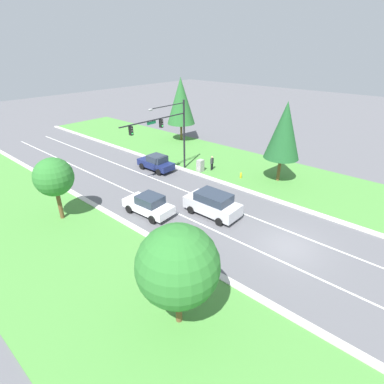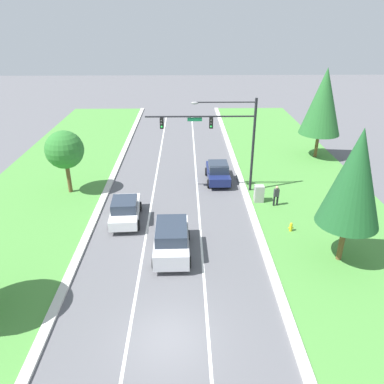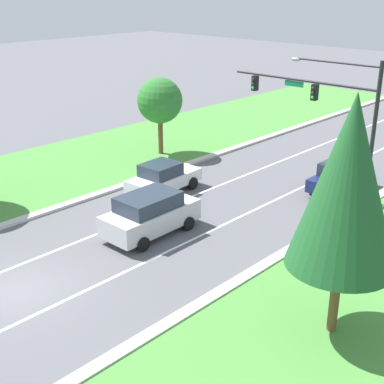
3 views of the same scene
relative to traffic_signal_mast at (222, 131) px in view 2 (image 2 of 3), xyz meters
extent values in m
plane|color=#5B5B60|center=(-3.66, -15.42, -5.09)|extent=(160.00, 160.00, 0.00)
cube|color=beige|center=(1.99, -15.42, -5.01)|extent=(0.50, 90.00, 0.15)
cube|color=beige|center=(-9.31, -15.42, -5.01)|extent=(0.50, 90.00, 0.15)
cube|color=white|center=(-5.46, -15.42, -5.08)|extent=(0.14, 81.00, 0.01)
cube|color=white|center=(-1.86, -15.42, -5.08)|extent=(0.14, 81.00, 0.01)
cylinder|color=black|center=(2.46, 0.01, -1.30)|extent=(0.20, 0.20, 7.57)
cylinder|color=black|center=(-1.69, 0.01, 1.12)|extent=(8.28, 0.12, 0.12)
cube|color=#147042|center=(-2.10, 0.01, 0.90)|extent=(1.10, 0.04, 0.28)
cylinder|color=black|center=(0.18, 0.01, 2.18)|extent=(4.56, 0.09, 0.09)
ellipsoid|color=gray|center=(-2.10, 0.01, 2.13)|extent=(0.56, 0.28, 0.20)
cube|color=black|center=(-0.86, 0.01, 0.62)|extent=(0.28, 0.32, 0.80)
sphere|color=#2D2D2D|center=(-0.86, -0.16, 0.85)|extent=(0.16, 0.16, 0.16)
sphere|color=#2D2D2D|center=(-0.86, -0.16, 0.62)|extent=(0.16, 0.16, 0.16)
sphere|color=#23D647|center=(-0.86, -0.16, 0.38)|extent=(0.16, 0.16, 0.16)
cube|color=black|center=(-4.59, 0.01, 0.62)|extent=(0.28, 0.32, 0.80)
sphere|color=#2D2D2D|center=(-4.59, -0.16, 0.85)|extent=(0.16, 0.16, 0.16)
sphere|color=#2D2D2D|center=(-4.59, -0.16, 0.62)|extent=(0.16, 0.16, 0.16)
sphere|color=#23D647|center=(-4.59, -0.16, 0.38)|extent=(0.16, 0.16, 0.16)
cube|color=silver|center=(-3.69, -8.71, -4.28)|extent=(2.09, 4.69, 0.96)
cube|color=#283342|center=(-3.69, -8.82, -3.46)|extent=(1.86, 2.82, 0.68)
cylinder|color=black|center=(-2.72, -7.25, -4.76)|extent=(0.25, 0.66, 0.66)
cylinder|color=black|center=(-4.71, -7.28, -4.76)|extent=(0.25, 0.66, 0.66)
cylinder|color=black|center=(-2.68, -10.14, -4.76)|extent=(0.25, 0.66, 0.66)
cylinder|color=black|center=(-4.66, -10.17, -4.76)|extent=(0.25, 0.66, 0.66)
cube|color=white|center=(-7.05, -4.65, -4.40)|extent=(2.09, 4.46, 0.69)
cube|color=#283342|center=(-7.03, -4.91, -3.72)|extent=(1.77, 2.05, 0.68)
cylinder|color=black|center=(-6.21, -3.25, -4.74)|extent=(0.28, 0.71, 0.69)
cylinder|color=black|center=(-8.03, -3.35, -4.74)|extent=(0.28, 0.71, 0.69)
cylinder|color=black|center=(-6.06, -5.95, -4.74)|extent=(0.28, 0.71, 0.69)
cylinder|color=black|center=(-7.88, -6.05, -4.74)|extent=(0.28, 0.71, 0.69)
cube|color=navy|center=(-0.04, 2.07, -4.39)|extent=(1.83, 4.34, 0.70)
cube|color=#283342|center=(-0.03, 1.81, -3.69)|extent=(1.62, 1.96, 0.69)
cylinder|color=black|center=(0.82, 3.42, -4.74)|extent=(0.25, 0.71, 0.70)
cylinder|color=black|center=(-0.92, 3.40, -4.74)|extent=(0.25, 0.71, 0.70)
cylinder|color=black|center=(0.85, 0.74, -4.74)|extent=(0.25, 0.71, 0.70)
cylinder|color=black|center=(-0.89, 0.72, -4.74)|extent=(0.25, 0.71, 0.70)
cube|color=#9E9E99|center=(2.79, -2.06, -4.39)|extent=(0.70, 0.60, 1.39)
cylinder|color=black|center=(3.80, -2.78, -4.67)|extent=(0.14, 0.14, 0.84)
cylinder|color=black|center=(4.06, -2.75, -4.67)|extent=(0.14, 0.14, 0.84)
cube|color=#333338|center=(3.93, -2.77, -3.95)|extent=(0.40, 0.26, 0.60)
sphere|color=tan|center=(3.93, -2.77, -3.51)|extent=(0.22, 0.22, 0.22)
cylinder|color=gold|center=(4.14, -6.45, -4.81)|extent=(0.20, 0.20, 0.55)
sphere|color=gold|center=(4.14, -6.45, -4.48)|extent=(0.18, 0.18, 0.18)
cylinder|color=gold|center=(4.02, -6.45, -4.79)|extent=(0.10, 0.09, 0.09)
cylinder|color=gold|center=(4.26, -6.45, -4.79)|extent=(0.10, 0.09, 0.09)
cylinder|color=brown|center=(6.17, -9.63, -3.82)|extent=(0.32, 0.32, 2.54)
cone|color=#1E5628|center=(6.17, -9.63, 0.20)|extent=(3.43, 3.43, 5.50)
cylinder|color=brown|center=(-12.18, -0.02, -3.81)|extent=(0.32, 0.32, 2.55)
sphere|color=#2D752D|center=(-12.18, -0.02, -1.42)|extent=(2.97, 2.97, 2.97)
cylinder|color=brown|center=(10.34, 7.85, -3.84)|extent=(0.32, 0.32, 2.49)
cone|color=#28662D|center=(10.34, 7.85, 0.54)|extent=(3.92, 3.92, 6.28)
camera|label=1|loc=(-20.91, -21.59, 7.54)|focal=28.00mm
camera|label=2|loc=(-2.84, -27.71, 8.05)|focal=35.00mm
camera|label=3|loc=(13.01, -23.63, 5.81)|focal=50.00mm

